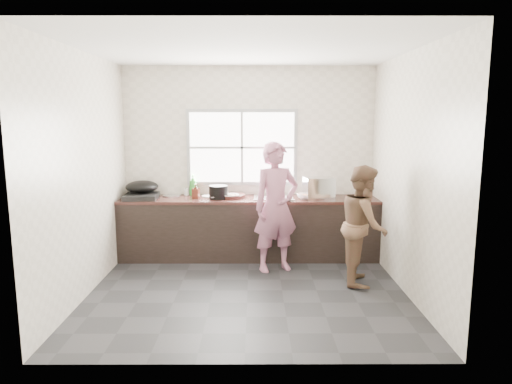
{
  "coord_description": "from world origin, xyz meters",
  "views": [
    {
      "loc": [
        0.08,
        -5.03,
        1.98
      ],
      "look_at": [
        0.1,
        0.65,
        1.05
      ],
      "focal_mm": 32.0,
      "sensor_mm": 36.0,
      "label": 1
    }
  ],
  "objects_px": {
    "black_pot": "(218,192)",
    "dish_rack": "(319,188)",
    "burner": "(141,196)",
    "bowl_mince": "(230,196)",
    "plate_food": "(209,196)",
    "bottle_brown_tall": "(196,192)",
    "bowl_held": "(286,198)",
    "bottle_brown_short": "(195,190)",
    "wok": "(142,187)",
    "woman": "(276,211)",
    "person_side": "(364,225)",
    "pot_lid_right": "(172,195)",
    "glass_jar": "(187,192)",
    "cutting_board": "(230,196)",
    "bottle_green": "(193,185)",
    "pot_lid_left": "(151,196)",
    "bowl_crabs": "(306,197)"
  },
  "relations": [
    {
      "from": "bowl_held",
      "to": "bottle_brown_short",
      "type": "height_order",
      "value": "bottle_brown_short"
    },
    {
      "from": "plate_food",
      "to": "dish_rack",
      "type": "bearing_deg",
      "value": -5.08
    },
    {
      "from": "woman",
      "to": "pot_lid_left",
      "type": "distance_m",
      "value": 1.91
    },
    {
      "from": "burner",
      "to": "plate_food",
      "type": "bearing_deg",
      "value": 9.54
    },
    {
      "from": "cutting_board",
      "to": "dish_rack",
      "type": "distance_m",
      "value": 1.25
    },
    {
      "from": "glass_jar",
      "to": "pot_lid_right",
      "type": "bearing_deg",
      "value": -164.38
    },
    {
      "from": "burner",
      "to": "wok",
      "type": "xyz_separation_m",
      "value": [
        -0.02,
        0.15,
        0.11
      ]
    },
    {
      "from": "black_pot",
      "to": "pot_lid_left",
      "type": "bearing_deg",
      "value": 167.35
    },
    {
      "from": "bottle_green",
      "to": "bowl_held",
      "type": "bearing_deg",
      "value": -18.35
    },
    {
      "from": "woman",
      "to": "wok",
      "type": "xyz_separation_m",
      "value": [
        -1.88,
        0.64,
        0.22
      ]
    },
    {
      "from": "bowl_held",
      "to": "pot_lid_right",
      "type": "relative_size",
      "value": 0.8
    },
    {
      "from": "bowl_crabs",
      "to": "plate_food",
      "type": "xyz_separation_m",
      "value": [
        -1.36,
        0.18,
        -0.02
      ]
    },
    {
      "from": "person_side",
      "to": "bowl_crabs",
      "type": "height_order",
      "value": "person_side"
    },
    {
      "from": "pot_lid_left",
      "to": "person_side",
      "type": "bearing_deg",
      "value": -22.63
    },
    {
      "from": "burner",
      "to": "dish_rack",
      "type": "height_order",
      "value": "dish_rack"
    },
    {
      "from": "dish_rack",
      "to": "pot_lid_right",
      "type": "bearing_deg",
      "value": 163.88
    },
    {
      "from": "cutting_board",
      "to": "bowl_mince",
      "type": "relative_size",
      "value": 1.77
    },
    {
      "from": "bowl_mince",
      "to": "black_pot",
      "type": "xyz_separation_m",
      "value": [
        -0.17,
        -0.03,
        0.06
      ]
    },
    {
      "from": "plate_food",
      "to": "burner",
      "type": "xyz_separation_m",
      "value": [
        -0.93,
        -0.16,
        0.02
      ]
    },
    {
      "from": "plate_food",
      "to": "glass_jar",
      "type": "xyz_separation_m",
      "value": [
        -0.34,
        0.13,
        0.04
      ]
    },
    {
      "from": "bowl_held",
      "to": "bottle_green",
      "type": "xyz_separation_m",
      "value": [
        -1.33,
        0.44,
        0.12
      ]
    },
    {
      "from": "bottle_brown_tall",
      "to": "plate_food",
      "type": "bearing_deg",
      "value": 33.61
    },
    {
      "from": "cutting_board",
      "to": "bottle_green",
      "type": "height_order",
      "value": "bottle_green"
    },
    {
      "from": "bottle_brown_short",
      "to": "wok",
      "type": "relative_size",
      "value": 0.34
    },
    {
      "from": "bottle_brown_short",
      "to": "dish_rack",
      "type": "relative_size",
      "value": 0.39
    },
    {
      "from": "cutting_board",
      "to": "glass_jar",
      "type": "bearing_deg",
      "value": 164.93
    },
    {
      "from": "person_side",
      "to": "pot_lid_right",
      "type": "relative_size",
      "value": 5.5
    },
    {
      "from": "glass_jar",
      "to": "black_pot",
      "type": "bearing_deg",
      "value": -31.72
    },
    {
      "from": "pot_lid_right",
      "to": "bottle_brown_tall",
      "type": "bearing_deg",
      "value": -27.08
    },
    {
      "from": "wok",
      "to": "woman",
      "type": "bearing_deg",
      "value": -18.91
    },
    {
      "from": "black_pot",
      "to": "woman",
      "type": "bearing_deg",
      "value": -31.65
    },
    {
      "from": "bottle_brown_tall",
      "to": "woman",
      "type": "bearing_deg",
      "value": -25.79
    },
    {
      "from": "cutting_board",
      "to": "glass_jar",
      "type": "relative_size",
      "value": 4.3
    },
    {
      "from": "black_pot",
      "to": "glass_jar",
      "type": "height_order",
      "value": "black_pot"
    },
    {
      "from": "cutting_board",
      "to": "pot_lid_right",
      "type": "distance_m",
      "value": 0.86
    },
    {
      "from": "bottle_green",
      "to": "woman",
      "type": "bearing_deg",
      "value": -33.74
    },
    {
      "from": "black_pot",
      "to": "burner",
      "type": "distance_m",
      "value": 1.08
    },
    {
      "from": "plate_food",
      "to": "pot_lid_left",
      "type": "relative_size",
      "value": 0.77
    },
    {
      "from": "black_pot",
      "to": "pot_lid_right",
      "type": "bearing_deg",
      "value": 160.76
    },
    {
      "from": "person_side",
      "to": "dish_rack",
      "type": "bearing_deg",
      "value": 32.65
    },
    {
      "from": "pot_lid_right",
      "to": "person_side",
      "type": "bearing_deg",
      "value": -25.38
    },
    {
      "from": "bottle_brown_tall",
      "to": "glass_jar",
      "type": "relative_size",
      "value": 1.87
    },
    {
      "from": "glass_jar",
      "to": "pot_lid_right",
      "type": "distance_m",
      "value": 0.22
    },
    {
      "from": "black_pot",
      "to": "pot_lid_left",
      "type": "distance_m",
      "value": 1.02
    },
    {
      "from": "bowl_mince",
      "to": "burner",
      "type": "xyz_separation_m",
      "value": [
        -1.24,
        -0.02,
        0.0
      ]
    },
    {
      "from": "bowl_mince",
      "to": "dish_rack",
      "type": "bearing_deg",
      "value": 0.16
    },
    {
      "from": "person_side",
      "to": "plate_food",
      "type": "bearing_deg",
      "value": 70.25
    },
    {
      "from": "plate_food",
      "to": "bottle_brown_tall",
      "type": "height_order",
      "value": "bottle_brown_tall"
    },
    {
      "from": "person_side",
      "to": "dish_rack",
      "type": "distance_m",
      "value": 1.1
    },
    {
      "from": "black_pot",
      "to": "dish_rack",
      "type": "height_order",
      "value": "dish_rack"
    }
  ]
}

